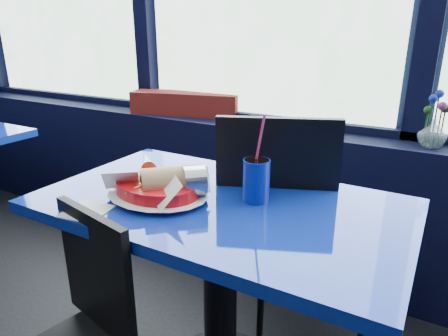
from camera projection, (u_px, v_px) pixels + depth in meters
window_sill at (251, 192)px, 2.28m from camera, size 5.00×0.26×0.80m
near_table at (220, 249)px, 1.37m from camera, size 1.20×0.70×0.75m
chair_near_front at (81, 332)px, 1.15m from camera, size 0.42×0.43×0.79m
chair_near_back at (298, 221)px, 1.55m from camera, size 0.59×0.59×1.00m
planter_box at (186, 103)px, 2.37m from camera, size 0.67×0.31×0.13m
flower_vase at (433, 130)px, 1.70m from camera, size 0.14×0.15×0.24m
food_basket at (159, 187)px, 1.31m from camera, size 0.38×0.38×0.12m
ketchup_bottle at (232, 155)px, 1.44m from camera, size 0.06×0.06×0.23m
soda_cup at (256, 179)px, 1.29m from camera, size 0.09×0.09×0.30m
napkin at (86, 211)px, 1.23m from camera, size 0.15×0.15×0.00m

